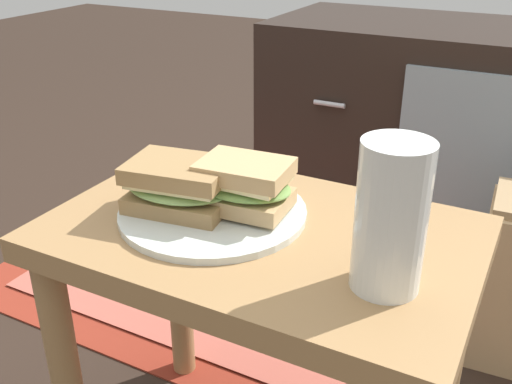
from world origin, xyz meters
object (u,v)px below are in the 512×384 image
object	(u,v)px
plate	(213,212)
sandwich_back	(245,185)
sandwich_front	(180,185)
tv_cabinet	(452,137)
beer_glass	(391,219)

from	to	relation	value
plate	sandwich_back	bearing A→B (deg)	21.54
plate	sandwich_back	distance (m)	0.06
plate	sandwich_front	size ratio (longest dim) A/B	1.62
tv_cabinet	plate	size ratio (longest dim) A/B	3.76
plate	sandwich_back	size ratio (longest dim) A/B	1.93
plate	beer_glass	xyz separation A→B (m)	(0.25, -0.05, 0.08)
sandwich_back	beer_glass	bearing A→B (deg)	-18.15
sandwich_front	beer_glass	distance (m)	0.30
plate	beer_glass	world-z (taller)	beer_glass
tv_cabinet	sandwich_back	distance (m)	0.96
sandwich_front	tv_cabinet	bearing A→B (deg)	78.40
tv_cabinet	sandwich_front	world-z (taller)	tv_cabinet
tv_cabinet	beer_glass	bearing A→B (deg)	-84.44
tv_cabinet	beer_glass	distance (m)	1.04
tv_cabinet	sandwich_front	bearing A→B (deg)	-101.60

